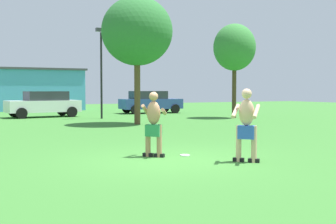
% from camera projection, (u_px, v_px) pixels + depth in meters
% --- Properties ---
extents(ground_plane, '(80.00, 80.00, 0.00)m').
position_uv_depth(ground_plane, '(170.00, 160.00, 10.49)').
color(ground_plane, '#38752D').
extents(player_near, '(0.73, 0.82, 1.63)m').
position_uv_depth(player_near, '(154.00, 123.00, 10.95)').
color(player_near, black).
rests_on(player_near, ground_plane).
extents(player_in_blue, '(0.81, 0.80, 1.71)m').
position_uv_depth(player_in_blue, '(246.00, 123.00, 10.14)').
color(player_in_blue, black).
rests_on(player_in_blue, ground_plane).
extents(frisbee, '(0.25, 0.25, 0.03)m').
position_uv_depth(frisbee, '(185.00, 155.00, 11.17)').
color(frisbee, white).
rests_on(frisbee, ground_plane).
extents(car_blue_near_post, '(4.36, 2.15, 1.58)m').
position_uv_depth(car_blue_near_post, '(150.00, 102.00, 31.24)').
color(car_blue_near_post, '#2D478C').
rests_on(car_blue_near_post, ground_plane).
extents(car_white_mid_lot, '(4.46, 2.38, 1.58)m').
position_uv_depth(car_white_mid_lot, '(44.00, 104.00, 26.78)').
color(car_white_mid_lot, white).
rests_on(car_white_mid_lot, ground_plane).
extents(lamp_post, '(0.60, 0.24, 5.21)m').
position_uv_depth(lamp_post, '(101.00, 63.00, 25.23)').
color(lamp_post, black).
rests_on(lamp_post, ground_plane).
extents(outbuilding_behind_lot, '(8.65, 6.94, 3.39)m').
position_uv_depth(outbuilding_behind_lot, '(26.00, 89.00, 36.82)').
color(outbuilding_behind_lot, '#4C9ED1').
rests_on(outbuilding_behind_lot, ground_plane).
extents(tree_left_field, '(2.50, 2.50, 5.57)m').
position_uv_depth(tree_left_field, '(234.00, 48.00, 25.93)').
color(tree_left_field, '#4C3823').
rests_on(tree_left_field, ground_plane).
extents(tree_right_field, '(3.44, 3.44, 6.15)m').
position_uv_depth(tree_right_field, '(137.00, 32.00, 21.12)').
color(tree_right_field, brown).
rests_on(tree_right_field, ground_plane).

